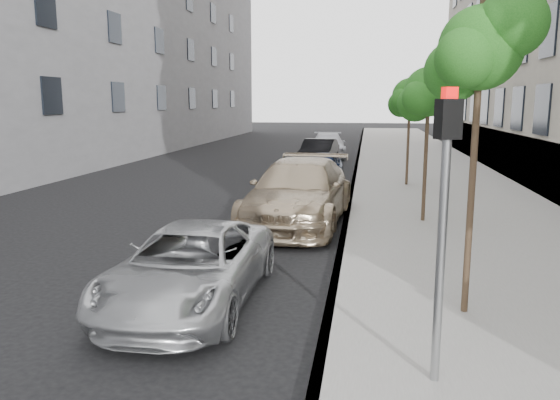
% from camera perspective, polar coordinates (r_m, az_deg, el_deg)
% --- Properties ---
extents(ground, '(160.00, 160.00, 0.00)m').
position_cam_1_polar(ground, '(7.62, -4.71, -15.17)').
color(ground, black).
rests_on(ground, ground).
extents(sidewalk, '(6.40, 72.00, 0.14)m').
position_cam_1_polar(sidewalk, '(30.96, 13.93, 4.02)').
color(sidewalk, gray).
rests_on(sidewalk, ground).
extents(curb, '(0.15, 72.00, 0.14)m').
position_cam_1_polar(curb, '(30.85, 8.12, 4.20)').
color(curb, '#9E9B93').
rests_on(curb, ground).
extents(tree_near, '(1.56, 1.36, 4.63)m').
position_cam_1_polar(tree_near, '(8.36, 20.41, 14.60)').
color(tree_near, '#38281C').
rests_on(tree_near, sidewalk).
extents(tree_mid, '(1.64, 1.44, 4.19)m').
position_cam_1_polar(tree_mid, '(14.76, 15.39, 10.86)').
color(tree_mid, '#38281C').
rests_on(tree_mid, sidewalk).
extents(tree_far, '(1.67, 1.47, 4.16)m').
position_cam_1_polar(tree_far, '(21.24, 13.50, 10.54)').
color(tree_far, '#38281C').
rests_on(tree_far, sidewalk).
extents(signal_pole, '(0.29, 0.26, 3.28)m').
position_cam_1_polar(signal_pole, '(6.12, 16.73, -0.41)').
color(signal_pole, '#939699').
rests_on(signal_pole, sidewalk).
extents(minivan, '(2.12, 4.55, 1.26)m').
position_cam_1_polar(minivan, '(9.04, -9.35, -6.85)').
color(minivan, '#ADAFB1').
rests_on(minivan, ground).
extents(suv, '(2.78, 6.07, 1.72)m').
position_cam_1_polar(suv, '(14.67, 2.00, 0.80)').
color(suv, tan).
rests_on(suv, ground).
extents(sedan_blue, '(1.66, 3.82, 1.28)m').
position_cam_1_polar(sedan_blue, '(22.15, 4.42, 3.41)').
color(sedan_blue, '#0F1A35').
rests_on(sedan_blue, ground).
extents(sedan_black, '(1.86, 4.43, 1.42)m').
position_cam_1_polar(sedan_black, '(27.39, 4.06, 4.87)').
color(sedan_black, black).
rests_on(sedan_black, ground).
extents(sedan_rear, '(2.39, 5.07, 1.43)m').
position_cam_1_polar(sedan_rear, '(32.56, 5.02, 5.71)').
color(sedan_rear, '#B2B3BA').
rests_on(sedan_rear, ground).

